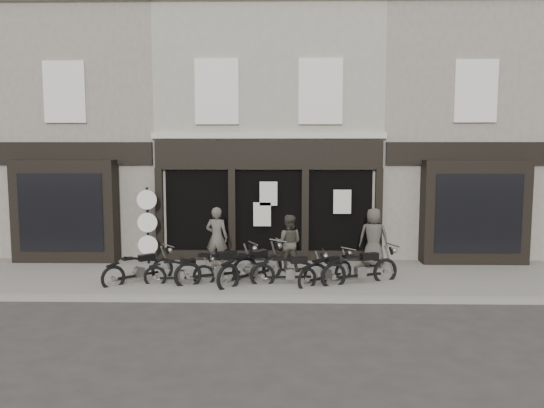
{
  "coord_description": "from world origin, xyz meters",
  "views": [
    {
      "loc": [
        0.45,
        -13.64,
        3.7
      ],
      "look_at": [
        0.14,
        1.6,
        2.05
      ],
      "focal_mm": 35.0,
      "sensor_mm": 36.0,
      "label": 1
    }
  ],
  "objects_px": {
    "motorcycle_3": "(252,270)",
    "motorcycle_5": "(326,273)",
    "man_right": "(374,237)",
    "advert_sign_post": "(148,229)",
    "motorcycle_2": "(218,270)",
    "motorcycle_4": "(290,273)",
    "motorcycle_0": "(139,271)",
    "man_left": "(217,237)",
    "motorcycle_6": "(361,271)",
    "man_centre": "(288,243)",
    "motorcycle_1": "(181,274)"
  },
  "relations": [
    {
      "from": "man_left",
      "to": "man_right",
      "type": "bearing_deg",
      "value": -165.62
    },
    {
      "from": "motorcycle_1",
      "to": "motorcycle_5",
      "type": "xyz_separation_m",
      "value": [
        3.85,
        0.12,
        0.02
      ]
    },
    {
      "from": "motorcycle_0",
      "to": "motorcycle_5",
      "type": "bearing_deg",
      "value": -42.39
    },
    {
      "from": "motorcycle_6",
      "to": "motorcycle_5",
      "type": "bearing_deg",
      "value": 160.68
    },
    {
      "from": "motorcycle_2",
      "to": "man_left",
      "type": "height_order",
      "value": "man_left"
    },
    {
      "from": "man_centre",
      "to": "motorcycle_6",
      "type": "bearing_deg",
      "value": 153.65
    },
    {
      "from": "motorcycle_2",
      "to": "motorcycle_4",
      "type": "distance_m",
      "value": 1.93
    },
    {
      "from": "motorcycle_6",
      "to": "advert_sign_post",
      "type": "distance_m",
      "value": 6.63
    },
    {
      "from": "motorcycle_3",
      "to": "man_centre",
      "type": "xyz_separation_m",
      "value": [
        0.98,
        1.33,
        0.49
      ]
    },
    {
      "from": "motorcycle_5",
      "to": "man_centre",
      "type": "xyz_separation_m",
      "value": [
        -0.99,
        1.37,
        0.56
      ]
    },
    {
      "from": "man_centre",
      "to": "motorcycle_3",
      "type": "bearing_deg",
      "value": 62.32
    },
    {
      "from": "motorcycle_1",
      "to": "motorcycle_6",
      "type": "distance_m",
      "value": 4.77
    },
    {
      "from": "motorcycle_5",
      "to": "advert_sign_post",
      "type": "distance_m",
      "value": 5.8
    },
    {
      "from": "motorcycle_1",
      "to": "advert_sign_post",
      "type": "xyz_separation_m",
      "value": [
        -1.45,
        2.33,
        0.85
      ]
    },
    {
      "from": "man_left",
      "to": "advert_sign_post",
      "type": "height_order",
      "value": "advert_sign_post"
    },
    {
      "from": "motorcycle_2",
      "to": "man_centre",
      "type": "height_order",
      "value": "man_centre"
    },
    {
      "from": "motorcycle_0",
      "to": "man_right",
      "type": "bearing_deg",
      "value": -25.63
    },
    {
      "from": "man_left",
      "to": "man_centre",
      "type": "distance_m",
      "value": 2.14
    },
    {
      "from": "motorcycle_2",
      "to": "man_right",
      "type": "height_order",
      "value": "man_right"
    },
    {
      "from": "motorcycle_5",
      "to": "motorcycle_6",
      "type": "xyz_separation_m",
      "value": [
        0.91,
        0.03,
        0.05
      ]
    },
    {
      "from": "motorcycle_0",
      "to": "motorcycle_5",
      "type": "height_order",
      "value": "motorcycle_0"
    },
    {
      "from": "motorcycle_2",
      "to": "motorcycle_6",
      "type": "xyz_separation_m",
      "value": [
        3.79,
        0.0,
        -0.01
      ]
    },
    {
      "from": "motorcycle_3",
      "to": "motorcycle_0",
      "type": "bearing_deg",
      "value": 133.06
    },
    {
      "from": "motorcycle_0",
      "to": "motorcycle_3",
      "type": "distance_m",
      "value": 3.01
    },
    {
      "from": "motorcycle_5",
      "to": "advert_sign_post",
      "type": "bearing_deg",
      "value": 116.69
    },
    {
      "from": "motorcycle_2",
      "to": "motorcycle_3",
      "type": "xyz_separation_m",
      "value": [
        0.9,
        0.01,
        0.01
      ]
    },
    {
      "from": "man_left",
      "to": "motorcycle_4",
      "type": "bearing_deg",
      "value": 151.76
    },
    {
      "from": "motorcycle_4",
      "to": "motorcycle_3",
      "type": "bearing_deg",
      "value": 167.88
    },
    {
      "from": "motorcycle_2",
      "to": "man_centre",
      "type": "relative_size",
      "value": 1.33
    },
    {
      "from": "motorcycle_0",
      "to": "motorcycle_6",
      "type": "xyz_separation_m",
      "value": [
        5.9,
        -0.01,
        0.03
      ]
    },
    {
      "from": "motorcycle_4",
      "to": "man_left",
      "type": "xyz_separation_m",
      "value": [
        -2.16,
        1.76,
        0.64
      ]
    },
    {
      "from": "motorcycle_4",
      "to": "motorcycle_6",
      "type": "distance_m",
      "value": 1.87
    },
    {
      "from": "motorcycle_0",
      "to": "motorcycle_4",
      "type": "bearing_deg",
      "value": -43.67
    },
    {
      "from": "motorcycle_1",
      "to": "advert_sign_post",
      "type": "distance_m",
      "value": 2.87
    },
    {
      "from": "motorcycle_0",
      "to": "man_centre",
      "type": "distance_m",
      "value": 4.25
    },
    {
      "from": "man_right",
      "to": "advert_sign_post",
      "type": "bearing_deg",
      "value": 8.09
    },
    {
      "from": "man_right",
      "to": "motorcycle_2",
      "type": "bearing_deg",
      "value": 33.69
    },
    {
      "from": "motorcycle_2",
      "to": "man_left",
      "type": "relative_size",
      "value": 1.19
    },
    {
      "from": "man_centre",
      "to": "man_right",
      "type": "bearing_deg",
      "value": -158.35
    },
    {
      "from": "motorcycle_0",
      "to": "man_right",
      "type": "relative_size",
      "value": 0.96
    },
    {
      "from": "motorcycle_0",
      "to": "motorcycle_5",
      "type": "distance_m",
      "value": 4.99
    },
    {
      "from": "motorcycle_4",
      "to": "man_centre",
      "type": "xyz_separation_m",
      "value": [
        -0.04,
        1.46,
        0.54
      ]
    },
    {
      "from": "motorcycle_2",
      "to": "advert_sign_post",
      "type": "height_order",
      "value": "advert_sign_post"
    },
    {
      "from": "motorcycle_3",
      "to": "man_right",
      "type": "relative_size",
      "value": 1.07
    },
    {
      "from": "motorcycle_0",
      "to": "man_left",
      "type": "height_order",
      "value": "man_left"
    },
    {
      "from": "man_left",
      "to": "man_centre",
      "type": "relative_size",
      "value": 1.11
    },
    {
      "from": "motorcycle_4",
      "to": "man_centre",
      "type": "height_order",
      "value": "man_centre"
    },
    {
      "from": "motorcycle_3",
      "to": "man_centre",
      "type": "relative_size",
      "value": 1.16
    },
    {
      "from": "motorcycle_3",
      "to": "motorcycle_5",
      "type": "bearing_deg",
      "value": -48.16
    },
    {
      "from": "motorcycle_5",
      "to": "man_right",
      "type": "height_order",
      "value": "man_right"
    }
  ]
}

